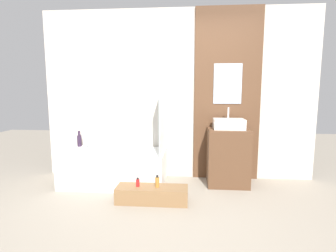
% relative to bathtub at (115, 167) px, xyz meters
% --- Properties ---
extents(ground_plane, '(12.00, 12.00, 0.00)m').
position_rel_bathtub_xyz_m(ground_plane, '(0.90, -1.15, -0.25)').
color(ground_plane, gray).
extents(wall_tiled_back, '(4.20, 0.06, 2.60)m').
position_rel_bathtub_xyz_m(wall_tiled_back, '(0.90, 0.43, 1.05)').
color(wall_tiled_back, beige).
rests_on(wall_tiled_back, ground_plane).
extents(wall_wood_accent, '(0.99, 0.04, 2.60)m').
position_rel_bathtub_xyz_m(wall_wood_accent, '(1.66, 0.38, 1.06)').
color(wall_wood_accent, brown).
rests_on(wall_wood_accent, ground_plane).
extents(bathtub, '(1.48, 0.75, 0.49)m').
position_rel_bathtub_xyz_m(bathtub, '(0.00, 0.00, 0.00)').
color(bathtub, white).
rests_on(bathtub, ground_plane).
extents(glass_shower_screen, '(0.01, 0.63, 1.09)m').
position_rel_bathtub_xyz_m(glass_shower_screen, '(0.71, -0.04, 0.79)').
color(glass_shower_screen, silver).
rests_on(glass_shower_screen, bathtub).
extents(wooden_step_bench, '(0.88, 0.29, 0.20)m').
position_rel_bathtub_xyz_m(wooden_step_bench, '(0.64, -0.61, -0.15)').
color(wooden_step_bench, olive).
rests_on(wooden_step_bench, ground_plane).
extents(vanity_cabinet, '(0.59, 0.50, 0.83)m').
position_rel_bathtub_xyz_m(vanity_cabinet, '(1.66, 0.11, 0.17)').
color(vanity_cabinet, brown).
rests_on(vanity_cabinet, ground_plane).
extents(sink, '(0.43, 0.31, 0.30)m').
position_rel_bathtub_xyz_m(sink, '(1.66, 0.11, 0.65)').
color(sink, white).
rests_on(sink, vanity_cabinet).
extents(vase_tall_dark, '(0.07, 0.07, 0.25)m').
position_rel_bathtub_xyz_m(vase_tall_dark, '(-0.65, 0.29, 0.34)').
color(vase_tall_dark, '#2D1E33').
rests_on(vase_tall_dark, bathtub).
extents(vase_round_light, '(0.10, 0.10, 0.10)m').
position_rel_bathtub_xyz_m(vase_round_light, '(-0.51, 0.28, 0.29)').
color(vase_round_light, silver).
rests_on(vase_round_light, bathtub).
extents(bottle_soap_primary, '(0.04, 0.04, 0.11)m').
position_rel_bathtub_xyz_m(bottle_soap_primary, '(0.47, -0.61, 0.00)').
color(bottle_soap_primary, red).
rests_on(bottle_soap_primary, wooden_step_bench).
extents(bottle_soap_secondary, '(0.05, 0.05, 0.15)m').
position_rel_bathtub_xyz_m(bottle_soap_secondary, '(0.71, -0.61, 0.02)').
color(bottle_soap_secondary, '#B2752D').
rests_on(bottle_soap_secondary, wooden_step_bench).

